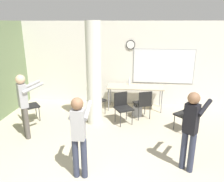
{
  "coord_description": "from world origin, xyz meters",
  "views": [
    {
      "loc": [
        0.46,
        -2.28,
        2.75
      ],
      "look_at": [
        -0.09,
        2.56,
        1.21
      ],
      "focal_mm": 35.0,
      "sensor_mm": 36.0,
      "label": 1
    }
  ],
  "objects_px": {
    "chair_mid_room": "(188,114)",
    "chair_table_right": "(143,102)",
    "chair_table_front": "(123,106)",
    "person_playing_side": "(191,126)",
    "bottle_on_table": "(129,82)",
    "person_playing_front": "(79,132)",
    "person_watching_back": "(24,102)",
    "chair_table_left": "(95,99)",
    "folding_table": "(135,88)",
    "chair_by_left_wall": "(28,105)"
  },
  "relations": [
    {
      "from": "chair_by_left_wall",
      "to": "person_watching_back",
      "type": "height_order",
      "value": "person_watching_back"
    },
    {
      "from": "person_playing_side",
      "to": "person_watching_back",
      "type": "height_order",
      "value": "person_watching_back"
    },
    {
      "from": "chair_table_left",
      "to": "bottle_on_table",
      "type": "bearing_deg",
      "value": 37.48
    },
    {
      "from": "chair_table_left",
      "to": "chair_table_front",
      "type": "height_order",
      "value": "same"
    },
    {
      "from": "chair_by_left_wall",
      "to": "person_playing_side",
      "type": "xyz_separation_m",
      "value": [
        4.08,
        -1.73,
        0.42
      ]
    },
    {
      "from": "chair_table_left",
      "to": "chair_by_left_wall",
      "type": "relative_size",
      "value": 1.0
    },
    {
      "from": "chair_table_left",
      "to": "chair_table_front",
      "type": "distance_m",
      "value": 1.0
    },
    {
      "from": "bottle_on_table",
      "to": "person_playing_side",
      "type": "relative_size",
      "value": 0.17
    },
    {
      "from": "chair_by_left_wall",
      "to": "person_watching_back",
      "type": "relative_size",
      "value": 0.54
    },
    {
      "from": "chair_table_left",
      "to": "person_playing_front",
      "type": "distance_m",
      "value": 2.89
    },
    {
      "from": "folding_table",
      "to": "chair_table_front",
      "type": "xyz_separation_m",
      "value": [
        -0.34,
        -1.09,
        -0.21
      ]
    },
    {
      "from": "person_watching_back",
      "to": "person_playing_side",
      "type": "bearing_deg",
      "value": -12.96
    },
    {
      "from": "chair_table_left",
      "to": "chair_table_front",
      "type": "bearing_deg",
      "value": -28.28
    },
    {
      "from": "folding_table",
      "to": "person_playing_front",
      "type": "bearing_deg",
      "value": -105.36
    },
    {
      "from": "chair_table_front",
      "to": "person_playing_side",
      "type": "distance_m",
      "value": 2.43
    },
    {
      "from": "chair_table_front",
      "to": "chair_by_left_wall",
      "type": "xyz_separation_m",
      "value": [
        -2.7,
        -0.21,
        0.0
      ]
    },
    {
      "from": "chair_table_right",
      "to": "person_playing_front",
      "type": "xyz_separation_m",
      "value": [
        -1.2,
        -2.71,
        0.41
      ]
    },
    {
      "from": "folding_table",
      "to": "person_watching_back",
      "type": "relative_size",
      "value": 1.12
    },
    {
      "from": "bottle_on_table",
      "to": "person_playing_side",
      "type": "bearing_deg",
      "value": -68.48
    },
    {
      "from": "chair_mid_room",
      "to": "chair_by_left_wall",
      "type": "height_order",
      "value": "same"
    },
    {
      "from": "chair_by_left_wall",
      "to": "person_watching_back",
      "type": "xyz_separation_m",
      "value": [
        0.41,
        -0.89,
        0.43
      ]
    },
    {
      "from": "person_playing_side",
      "to": "person_watching_back",
      "type": "bearing_deg",
      "value": 167.04
    },
    {
      "from": "folding_table",
      "to": "chair_table_left",
      "type": "distance_m",
      "value": 1.38
    },
    {
      "from": "chair_table_left",
      "to": "person_playing_side",
      "type": "bearing_deg",
      "value": -46.83
    },
    {
      "from": "chair_by_left_wall",
      "to": "person_playing_side",
      "type": "relative_size",
      "value": 0.55
    },
    {
      "from": "chair_table_front",
      "to": "person_playing_side",
      "type": "height_order",
      "value": "person_playing_side"
    },
    {
      "from": "folding_table",
      "to": "person_playing_front",
      "type": "distance_m",
      "value": 3.59
    },
    {
      "from": "chair_table_front",
      "to": "person_playing_front",
      "type": "bearing_deg",
      "value": -104.54
    },
    {
      "from": "folding_table",
      "to": "person_playing_side",
      "type": "relative_size",
      "value": 1.13
    },
    {
      "from": "bottle_on_table",
      "to": "chair_table_right",
      "type": "distance_m",
      "value": 1.08
    },
    {
      "from": "person_playing_side",
      "to": "chair_by_left_wall",
      "type": "bearing_deg",
      "value": 157.05
    },
    {
      "from": "chair_by_left_wall",
      "to": "person_playing_front",
      "type": "height_order",
      "value": "person_playing_front"
    },
    {
      "from": "person_watching_back",
      "to": "chair_mid_room",
      "type": "bearing_deg",
      "value": 10.49
    },
    {
      "from": "chair_table_left",
      "to": "person_watching_back",
      "type": "distance_m",
      "value": 2.15
    },
    {
      "from": "chair_table_left",
      "to": "chair_by_left_wall",
      "type": "distance_m",
      "value": 1.94
    },
    {
      "from": "chair_mid_room",
      "to": "chair_table_front",
      "type": "relative_size",
      "value": 1.0
    },
    {
      "from": "chair_mid_room",
      "to": "chair_table_right",
      "type": "relative_size",
      "value": 1.0
    },
    {
      "from": "folding_table",
      "to": "chair_by_left_wall",
      "type": "xyz_separation_m",
      "value": [
        -3.03,
        -1.3,
        -0.21
      ]
    },
    {
      "from": "bottle_on_table",
      "to": "person_playing_front",
      "type": "height_order",
      "value": "person_playing_front"
    },
    {
      "from": "folding_table",
      "to": "chair_table_front",
      "type": "distance_m",
      "value": 1.16
    },
    {
      "from": "chair_table_left",
      "to": "chair_by_left_wall",
      "type": "bearing_deg",
      "value": -159.25
    },
    {
      "from": "person_playing_front",
      "to": "chair_table_front",
      "type": "bearing_deg",
      "value": 75.46
    },
    {
      "from": "chair_by_left_wall",
      "to": "chair_table_right",
      "type": "bearing_deg",
      "value": 9.63
    },
    {
      "from": "folding_table",
      "to": "chair_by_left_wall",
      "type": "distance_m",
      "value": 3.31
    },
    {
      "from": "folding_table",
      "to": "chair_table_right",
      "type": "bearing_deg",
      "value": -71.56
    },
    {
      "from": "bottle_on_table",
      "to": "chair_table_front",
      "type": "relative_size",
      "value": 0.31
    },
    {
      "from": "chair_table_right",
      "to": "chair_by_left_wall",
      "type": "bearing_deg",
      "value": -170.37
    },
    {
      "from": "chair_mid_room",
      "to": "person_watching_back",
      "type": "relative_size",
      "value": 0.54
    },
    {
      "from": "chair_table_front",
      "to": "chair_table_right",
      "type": "bearing_deg",
      "value": 30.35
    },
    {
      "from": "chair_table_left",
      "to": "person_playing_front",
      "type": "height_order",
      "value": "person_playing_front"
    }
  ]
}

